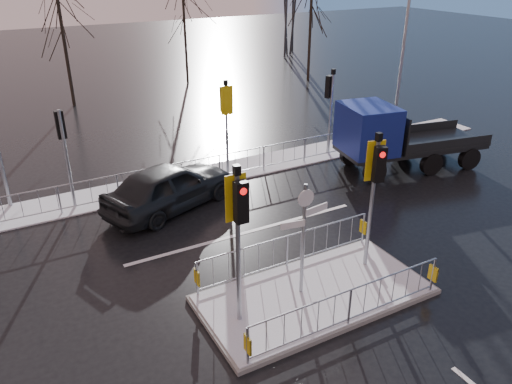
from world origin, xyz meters
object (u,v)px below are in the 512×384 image
flatbed_truck (386,136)px  traffic_island (315,284)px  car_far_lane (169,186)px  street_lamp_right (405,45)px

flatbed_truck → traffic_island: bearing=-142.4°
car_far_lane → flatbed_truck: (8.82, -1.00, 0.68)m
traffic_island → car_far_lane: size_ratio=1.23×
car_far_lane → flatbed_truck: bearing=-117.0°
car_far_lane → street_lamp_right: street_lamp_right is taller
car_far_lane → flatbed_truck: size_ratio=0.76×
street_lamp_right → traffic_island: bearing=-141.3°
flatbed_truck → street_lamp_right: (3.29, 2.87, 2.88)m
flatbed_truck → street_lamp_right: street_lamp_right is taller
traffic_island → flatbed_truck: bearing=37.6°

